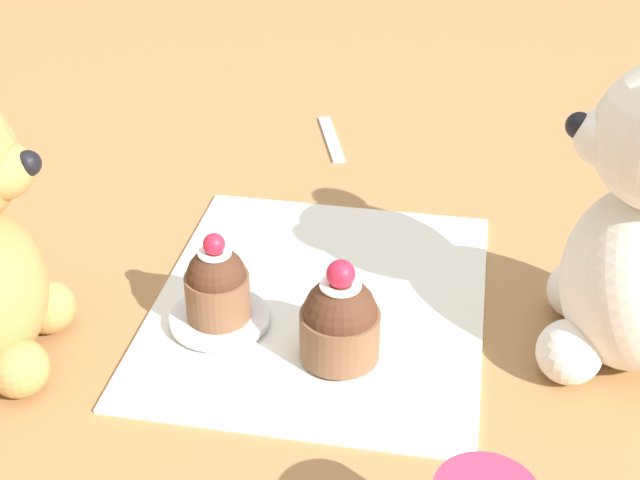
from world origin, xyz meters
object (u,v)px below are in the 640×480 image
Objects in this scene: saucer_plate at (220,318)px; teaspoon at (331,138)px; cupcake_near_cream_bear at (340,321)px; cupcake_near_tan_bear at (217,285)px.

saucer_plate reaches higher than teaspoon.
cupcake_near_cream_bear is 0.75× the size of teaspoon.
saucer_plate is 0.03m from cupcake_near_tan_bear.
cupcake_near_cream_bear is 0.34m from teaspoon.
saucer_plate is at bearing -23.34° from teaspoon.
saucer_plate is at bearing 90.00° from cupcake_near_tan_bear.
cupcake_near_tan_bear is (-0.02, -0.09, 0.00)m from cupcake_near_cream_bear.
teaspoon is (-0.31, 0.03, -0.03)m from cupcake_near_tan_bear.
cupcake_near_cream_bear reaches higher than cupcake_near_tan_bear.
cupcake_near_cream_bear reaches higher than saucer_plate.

